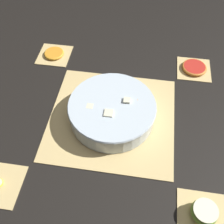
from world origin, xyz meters
name	(u,v)px	position (x,y,z in m)	size (l,w,h in m)	color
ground_plane	(112,118)	(0.00, 0.00, 0.00)	(6.00, 6.00, 0.00)	black
bamboo_mat_center	(112,117)	(0.00, 0.00, 0.00)	(0.43, 0.41, 0.01)	#D6B775
coaster_mat_near_right	(202,215)	(0.29, -0.29, 0.00)	(0.13, 0.13, 0.01)	#D6B775
coaster_mat_far_left	(54,55)	(-0.29, 0.29, 0.00)	(0.13, 0.13, 0.01)	#D6B775
coaster_mat_far_right	(194,69)	(0.29, 0.29, 0.00)	(0.13, 0.13, 0.01)	#D6B775
fruit_salad_bowl	(112,110)	(0.00, 0.00, 0.05)	(0.30, 0.30, 0.08)	silver
apple_half	(204,212)	(0.29, -0.29, 0.03)	(0.07, 0.07, 0.04)	#7FAD38
orange_slice_whole	(54,53)	(-0.29, 0.29, 0.01)	(0.08, 0.08, 0.01)	orange
grapefruit_slice	(194,67)	(0.29, 0.29, 0.01)	(0.10, 0.10, 0.01)	red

